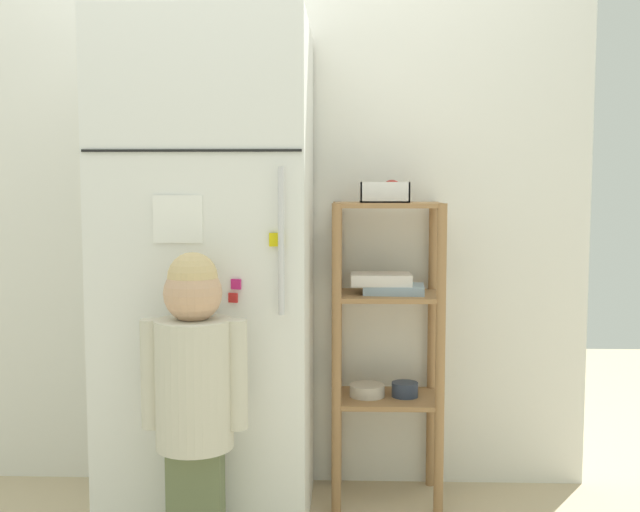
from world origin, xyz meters
The scene contains 5 objects.
kitchen_wall_back centered at (0.00, 0.38, 1.15)m, with size 2.68×0.03×2.29m, color silver.
refrigerator centered at (-0.12, 0.02, 0.90)m, with size 0.71×0.69×1.79m.
child_standing centered at (-0.10, -0.43, 0.62)m, with size 0.33×0.24×1.02m.
pantry_shelf_unit centered at (0.52, 0.19, 0.69)m, with size 0.42×0.31×1.16m.
fruit_bin centered at (0.52, 0.20, 1.20)m, with size 0.18×0.16×0.09m.
Camera 1 is at (0.37, -2.73, 1.22)m, focal length 43.13 mm.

